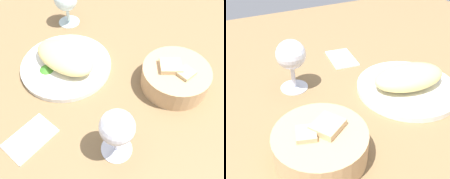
{
  "view_description": "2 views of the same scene",
  "coord_description": "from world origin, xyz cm",
  "views": [
    {
      "loc": [
        30.37,
        -33.94,
        50.43
      ],
      "look_at": [
        10.17,
        -2.18,
        3.3
      ],
      "focal_mm": 40.22,
      "sensor_mm": 36.0,
      "label": 1
    },
    {
      "loc": [
        33.7,
        41.92,
        38.45
      ],
      "look_at": [
        12.6,
        -0.51,
        5.63
      ],
      "focal_mm": 43.6,
      "sensor_mm": 36.0,
      "label": 2
    }
  ],
  "objects": [
    {
      "name": "wine_glass_far",
      "position": [
        -18.23,
        16.34,
        7.89
      ],
      "size": [
        7.21,
        7.21,
        12.1
      ],
      "color": "silver",
      "rests_on": "ground_plane"
    },
    {
      "name": "lettuce_garnish",
      "position": [
        -9.04,
        -4.52,
        1.99
      ],
      "size": [
        3.83,
        3.83,
        1.18
      ],
      "primitive_type": "cone",
      "color": "#408A2B",
      "rests_on": "plate"
    },
    {
      "name": "wine_glass_near",
      "position": [
        18.42,
        -13.35,
        8.6
      ],
      "size": [
        7.1,
        7.1,
        12.87
      ],
      "color": "silver",
      "rests_on": "ground_plane"
    },
    {
      "name": "ground_plane",
      "position": [
        0.0,
        0.0,
        -1.0
      ],
      "size": [
        140.0,
        140.0,
        2.0
      ],
      "primitive_type": "cube",
      "color": "olive"
    },
    {
      "name": "omelette",
      "position": [
        -6.1,
        0.23,
        3.88
      ],
      "size": [
        18.77,
        11.49,
        4.96
      ],
      "primitive_type": "ellipsoid",
      "rotation": [
        0.0,
        0.0,
        -0.08
      ],
      "color": "#E4CB7B",
      "rests_on": "plate"
    },
    {
      "name": "folded_napkin",
      "position": [
        0.91,
        -21.53,
        0.4
      ],
      "size": [
        8.39,
        11.83,
        0.8
      ],
      "primitive_type": "cube",
      "rotation": [
        0.0,
        0.0,
        1.44
      ],
      "color": "white",
      "rests_on": "ground_plane"
    },
    {
      "name": "plate",
      "position": [
        -6.1,
        0.23,
        0.7
      ],
      "size": [
        24.51,
        24.51,
        1.4
      ],
      "primitive_type": "cylinder",
      "color": "white",
      "rests_on": "ground_plane"
    },
    {
      "name": "bread_basket",
      "position": [
        21.24,
        9.99,
        3.04
      ],
      "size": [
        16.95,
        16.95,
        7.05
      ],
      "color": "tan",
      "rests_on": "ground_plane"
    }
  ]
}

